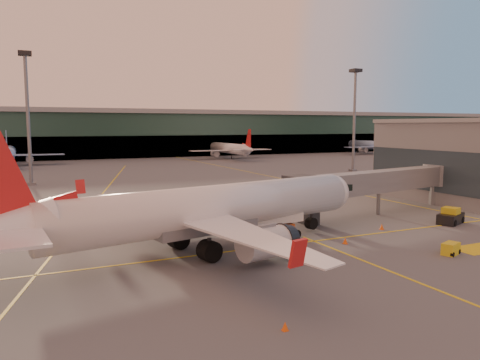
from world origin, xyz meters
name	(u,v)px	position (x,y,z in m)	size (l,w,h in m)	color
ground	(298,260)	(0.00, 0.00, 0.00)	(600.00, 600.00, 0.00)	#4C4F54
taxi_markings	(117,196)	(-7.32, 44.49, 0.01)	(100.12, 173.00, 0.01)	yellow
terminal	(88,134)	(0.00, 141.79, 8.76)	(400.00, 20.00, 17.60)	#19382D
gate_building	(466,159)	(41.93, 17.93, 6.29)	(18.40, 22.40, 12.60)	slate
mast_west_near	(28,108)	(-20.00, 66.00, 14.86)	(2.40, 2.40, 25.60)	slate
mast_east_near	(354,112)	(55.00, 62.00, 14.86)	(2.40, 2.40, 25.60)	slate
distant_aircraft_row	(25,165)	(-21.00, 118.00, 0.00)	(290.00, 34.00, 13.00)	#87ACE2
main_airplane	(202,211)	(-6.72, 5.64, 3.87)	(39.15, 35.60, 11.92)	white
jet_bridge	(386,182)	(22.03, 13.78, 4.12)	(30.56, 8.77, 5.89)	slate
catering_truck	(273,213)	(1.76, 7.67, 2.66)	(6.25, 3.21, 4.67)	#B14819
gpu_cart	(451,249)	(13.44, -4.31, 0.53)	(2.11, 1.67, 1.08)	yellow
pushback_tug	(451,217)	(24.51, 5.31, 0.79)	(4.23, 3.25, 1.93)	black
cone_nose	(382,227)	(14.88, 6.28, 0.31)	(0.50, 0.50, 0.64)	#EF560C
cone_wing_right	(285,326)	(-8.10, -11.67, 0.25)	(0.41, 0.41, 0.52)	#EF560C
cone_wing_left	(145,218)	(-7.91, 22.80, 0.27)	(0.43, 0.43, 0.55)	#EF560C
cone_fwd	(345,241)	(7.19, 2.81, 0.30)	(0.49, 0.49, 0.63)	#EF560C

